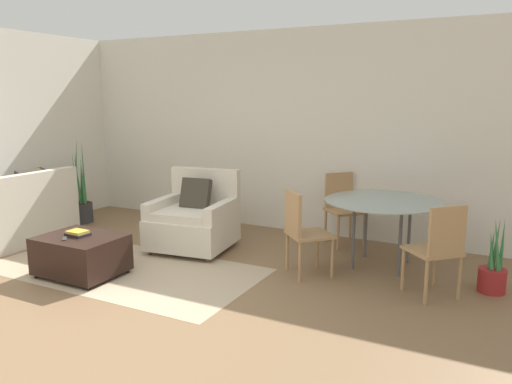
{
  "coord_description": "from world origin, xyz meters",
  "views": [
    {
      "loc": [
        2.99,
        -2.95,
        1.85
      ],
      "look_at": [
        0.33,
        2.17,
        0.75
      ],
      "focal_mm": 35.0,
      "sensor_mm": 36.0,
      "label": 1
    }
  ],
  "objects": [
    {
      "name": "armchair",
      "position": [
        -0.43,
        1.99,
        0.36
      ],
      "size": [
        1.03,
        1.01,
        0.96
      ],
      "color": "beige",
      "rests_on": "ground_plane"
    },
    {
      "name": "potted_plant_small",
      "position": [
        2.92,
        2.14,
        0.19
      ],
      "size": [
        0.26,
        0.26,
        0.75
      ],
      "color": "maroon",
      "rests_on": "ground_plane"
    },
    {
      "name": "book_stack",
      "position": [
        -0.99,
        0.66,
        0.45
      ],
      "size": [
        0.25,
        0.19,
        0.05
      ],
      "color": "black",
      "rests_on": "ottoman"
    },
    {
      "name": "dining_table",
      "position": [
        1.78,
        2.4,
        0.68
      ],
      "size": [
        1.27,
        1.27,
        0.74
      ],
      "color": "#8C9E99",
      "rests_on": "ground_plane"
    },
    {
      "name": "tv_remote_primary",
      "position": [
        -1.01,
        0.51,
        0.43
      ],
      "size": [
        0.13,
        0.13,
        0.01
      ],
      "color": "#333338",
      "rests_on": "ottoman"
    },
    {
      "name": "dining_chair_far_left",
      "position": [
        1.1,
        3.08,
        0.52
      ],
      "size": [
        0.59,
        0.59,
        0.9
      ],
      "color": "tan",
      "rests_on": "ground_plane"
    },
    {
      "name": "dining_chair_near_right",
      "position": [
        2.46,
        1.73,
        0.52
      ],
      "size": [
        0.59,
        0.59,
        0.9
      ],
      "color": "tan",
      "rests_on": "ground_plane"
    },
    {
      "name": "ground_plane",
      "position": [
        0.0,
        0.0,
        0.0
      ],
      "size": [
        20.0,
        20.0,
        0.0
      ],
      "primitive_type": "plane",
      "color": "brown"
    },
    {
      "name": "area_rug",
      "position": [
        -0.68,
        1.0,
        0.0
      ],
      "size": [
        2.99,
        1.52,
        0.01
      ],
      "color": "tan",
      "rests_on": "ground_plane"
    },
    {
      "name": "couch",
      "position": [
        -2.62,
        0.97,
        0.32
      ],
      "size": [
        0.86,
        1.77,
        0.94
      ],
      "color": "beige",
      "rests_on": "ground_plane"
    },
    {
      "name": "wall_back",
      "position": [
        0.0,
        3.37,
        1.38
      ],
      "size": [
        12.0,
        0.06,
        2.75
      ],
      "color": "silver",
      "rests_on": "ground_plane"
    },
    {
      "name": "ottoman",
      "position": [
        -0.94,
        0.65,
        0.23
      ],
      "size": [
        0.83,
        0.66,
        0.43
      ],
      "color": "black",
      "rests_on": "ground_plane"
    },
    {
      "name": "dining_chair_near_left",
      "position": [
        1.1,
        1.73,
        0.52
      ],
      "size": [
        0.59,
        0.59,
        0.9
      ],
      "color": "tan",
      "rests_on": "ground_plane"
    },
    {
      "name": "wall_left",
      "position": [
        -3.17,
        1.5,
        1.38
      ],
      "size": [
        0.06,
        12.0,
        2.75
      ],
      "color": "silver",
      "rests_on": "ground_plane"
    },
    {
      "name": "potted_plant",
      "position": [
        -2.71,
        2.31,
        0.26
      ],
      "size": [
        0.37,
        0.37,
        1.25
      ],
      "color": "#333338",
      "rests_on": "ground_plane"
    }
  ]
}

